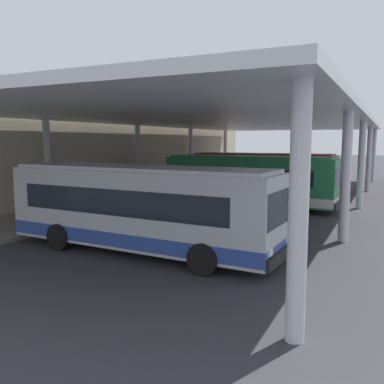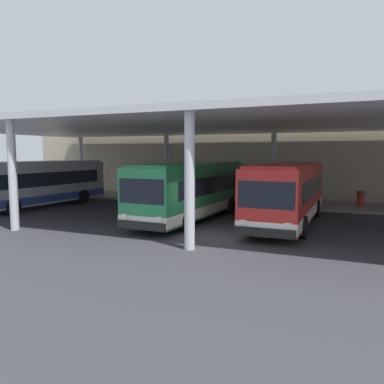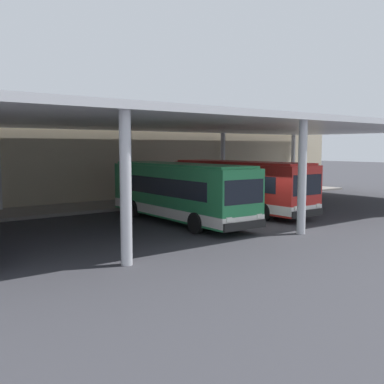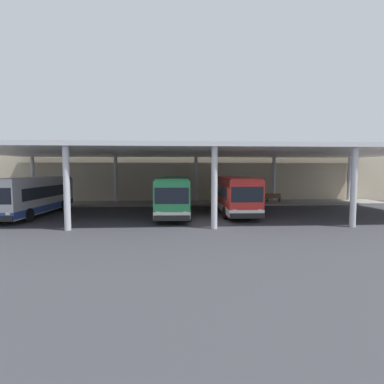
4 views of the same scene
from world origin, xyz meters
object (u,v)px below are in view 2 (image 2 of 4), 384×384
at_px(bus_second_bay, 192,190).
at_px(bus_middle_bay, 288,193).
at_px(bus_nearest_bay, 40,183).
at_px(trash_bin, 361,199).

xyz_separation_m(bus_second_bay, bus_middle_bay, (5.14, 0.71, 0.00)).
height_order(bus_nearest_bay, trash_bin, bus_nearest_bay).
distance_m(bus_nearest_bay, bus_second_bay, 11.66).
bearing_deg(bus_nearest_bay, bus_middle_bay, 1.10).
bearing_deg(bus_middle_bay, bus_nearest_bay, -178.90).
height_order(bus_nearest_bay, bus_middle_bay, same).
relative_size(bus_second_bay, bus_middle_bay, 1.01).
relative_size(bus_middle_bay, trash_bin, 10.76).
height_order(bus_middle_bay, trash_bin, bus_middle_bay).
bearing_deg(bus_second_bay, bus_nearest_bay, 178.11).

